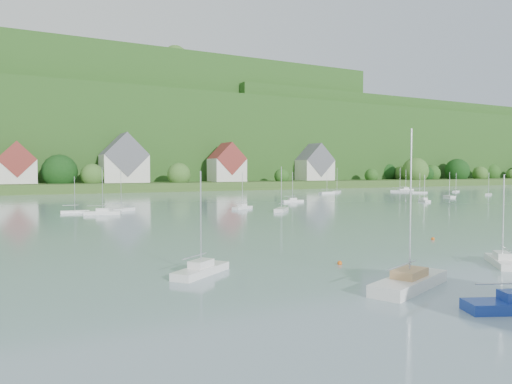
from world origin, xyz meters
The scene contains 12 objects.
far_shore_strip centered at (0.00, 200.00, 1.50)m, with size 600.00×60.00×3.00m, color #31521F.
forested_ridge centered at (0.39, 268.57, 22.89)m, with size 620.00×181.22×69.89m.
village_building_1 centered at (-30.00, 189.00, 8.75)m, with size 12.00×9.36×14.00m.
village_building_2 centered at (5.00, 188.00, 10.27)m, with size 16.00×11.44×18.00m.
village_building_3 centered at (45.00, 186.00, 9.43)m, with size 13.00×10.40×15.50m.
village_building_4 centered at (90.00, 190.00, 9.59)m, with size 15.00×10.40×16.50m.
near_sailboat_2 centered at (-13.48, 30.55, 0.49)m, with size 7.51×4.59×9.82m.
near_sailboat_3 centered at (-1.53, 32.77, 0.40)m, with size 4.45×4.88×6.98m.
near_sailboat_6 centered at (-23.31, 40.37, 0.41)m, with size 5.22×4.38×7.25m.
mooring_buoy_0 centered at (-12.43, 38.83, 0.00)m, with size 0.38×0.38×0.38m, color #DA5D12.
mooring_buoy_3 centered at (4.61, 45.13, 0.00)m, with size 0.38×0.38×0.38m, color #DA5D12.
far_sailboat_cluster centered at (15.05, 116.87, 0.37)m, with size 191.95×71.57×8.71m.
Camera 1 is at (-35.77, 8.61, 7.26)m, focal length 34.37 mm.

